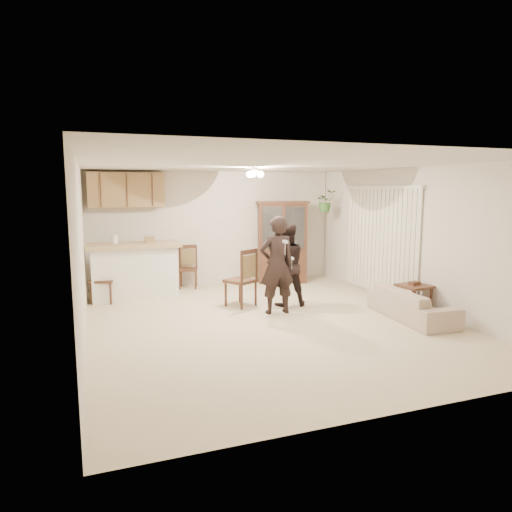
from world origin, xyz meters
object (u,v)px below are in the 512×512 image
object	(u,v)px
adult	(277,261)
side_table	(414,300)
chair_hutch_right	(241,290)
child	(286,269)
chair_bar	(104,288)
sofa	(412,297)
chair_hutch_left	(188,276)
china_hutch	(282,243)

from	to	relation	value
adult	side_table	distance (m)	2.39
side_table	chair_hutch_right	xyz separation A→B (m)	(-2.55, 1.59, 0.03)
child	chair_bar	xyz separation A→B (m)	(-3.13, 1.38, -0.41)
sofa	side_table	bearing A→B (deg)	-42.82
child	chair_hutch_left	world-z (taller)	child
adult	china_hutch	distance (m)	2.66
chair_hutch_right	child	bearing A→B (deg)	132.98
sofa	adult	xyz separation A→B (m)	(-1.96, 1.08, 0.53)
sofa	chair_hutch_left	xyz separation A→B (m)	(-2.98, 3.60, -0.11)
adult	child	size ratio (longest dim) A/B	1.33
child	chair_bar	size ratio (longest dim) A/B	1.41
chair_bar	chair_hutch_right	size ratio (longest dim) A/B	0.90
china_hutch	chair_hutch_left	size ratio (longest dim) A/B	2.02
chair_hutch_left	side_table	bearing A→B (deg)	-32.54
adult	china_hutch	bearing A→B (deg)	-112.27
sofa	chair_bar	size ratio (longest dim) A/B	1.96
child	china_hutch	xyz separation A→B (m)	(0.77, 1.99, 0.24)
sofa	chair_bar	xyz separation A→B (m)	(-4.73, 2.88, -0.10)
child	china_hutch	bearing A→B (deg)	-103.56
adult	chair_hutch_left	size ratio (longest dim) A/B	1.96
adult	sofa	bearing A→B (deg)	154.00
child	china_hutch	size ratio (longest dim) A/B	0.73
sofa	side_table	size ratio (longest dim) A/B	3.21
adult	chair_hutch_left	xyz separation A→B (m)	(-1.02, 2.52, -0.64)
adult	chair_hutch_right	distance (m)	0.99
sofa	side_table	distance (m)	0.24
chair_hutch_right	side_table	bearing A→B (deg)	117.75
child	side_table	size ratio (longest dim) A/B	2.31
sofa	side_table	world-z (taller)	sofa
adult	chair_bar	size ratio (longest dim) A/B	1.88
adult	side_table	bearing A→B (deg)	159.16
adult	child	bearing A→B (deg)	-127.56
chair_hutch_right	chair_bar	bearing A→B (deg)	-56.21
child	chair_bar	world-z (taller)	child
child	china_hutch	distance (m)	2.14
sofa	chair_hutch_left	bearing A→B (deg)	43.77
adult	chair_hutch_left	world-z (taller)	adult
chair_bar	chair_hutch_left	bearing A→B (deg)	40.09
china_hutch	chair_hutch_right	distance (m)	2.42
chair_hutch_left	chair_hutch_right	world-z (taller)	chair_hutch_right
child	chair_hutch_right	xyz separation A→B (m)	(-0.79, 0.24, -0.38)
chair_bar	sofa	bearing A→B (deg)	-13.52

